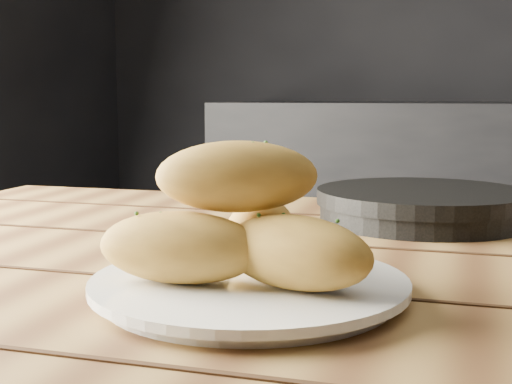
# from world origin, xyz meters

# --- Properties ---
(table) EXTENTS (1.58, 0.96, 0.75)m
(table) POSITION_xyz_m (-0.68, 0.13, 0.66)
(table) COLOR olive
(table) RESTS_ON ground
(plate) EXTENTS (0.27, 0.27, 0.02)m
(plate) POSITION_xyz_m (-0.83, -0.01, 0.76)
(plate) COLOR silver
(plate) RESTS_ON table
(bread_rolls) EXTENTS (0.24, 0.19, 0.12)m
(bread_rolls) POSITION_xyz_m (-0.83, -0.01, 0.81)
(bread_rolls) COLOR #AD8130
(bread_rolls) RESTS_ON plate
(skillet) EXTENTS (0.43, 0.29, 0.05)m
(skillet) POSITION_xyz_m (-0.71, 0.42, 0.77)
(skillet) COLOR black
(skillet) RESTS_ON table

